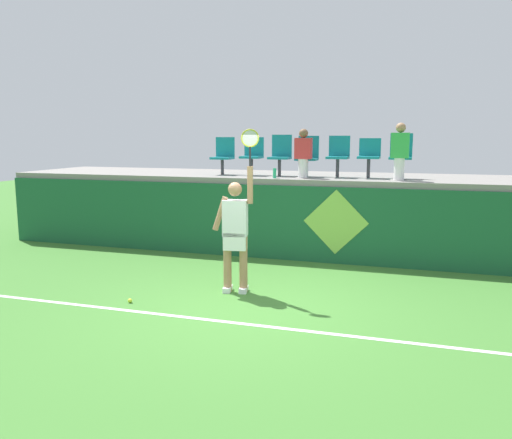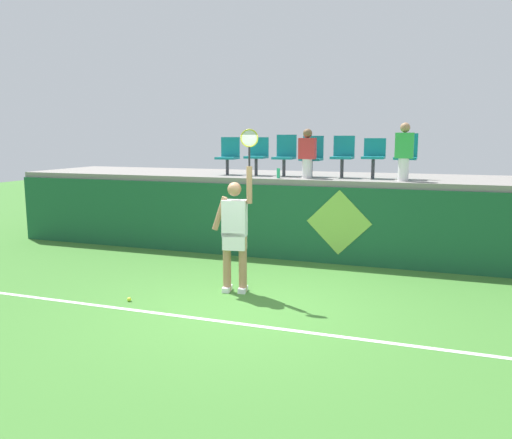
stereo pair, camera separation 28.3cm
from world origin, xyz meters
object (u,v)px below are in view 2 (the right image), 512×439
(tennis_ball, at_px, (129,299))
(spectator_1, at_px, (307,153))
(tennis_player, at_px, (235,230))
(stadium_chair_6, at_px, (406,154))
(stadium_chair_0, at_px, (229,154))
(stadium_chair_3, at_px, (312,155))
(stadium_chair_5, at_px, (374,155))
(stadium_chair_2, at_px, (285,154))
(spectator_0, at_px, (404,151))
(stadium_chair_1, at_px, (257,154))
(water_bottle, at_px, (278,173))
(stadium_chair_4, at_px, (343,154))

(tennis_ball, relative_size, spectator_1, 0.07)
(tennis_player, height_order, stadium_chair_6, tennis_player)
(stadium_chair_6, bearing_deg, stadium_chair_0, -179.97)
(stadium_chair_3, xyz_separation_m, stadium_chair_5, (1.29, -0.01, 0.01))
(stadium_chair_2, height_order, spectator_0, spectator_0)
(spectator_0, bearing_deg, stadium_chair_1, 171.62)
(tennis_ball, height_order, stadium_chair_0, stadium_chair_0)
(water_bottle, relative_size, spectator_1, 0.20)
(spectator_0, bearing_deg, stadium_chair_2, 169.38)
(stadium_chair_6, bearing_deg, spectator_0, -90.00)
(tennis_ball, bearing_deg, tennis_player, 37.57)
(stadium_chair_1, height_order, spectator_1, spectator_1)
(spectator_0, xyz_separation_m, spectator_1, (-1.91, 0.06, -0.06))
(stadium_chair_0, bearing_deg, spectator_0, -6.96)
(stadium_chair_3, height_order, stadium_chair_5, stadium_chair_3)
(stadium_chair_3, xyz_separation_m, stadium_chair_4, (0.66, -0.00, 0.02))
(stadium_chair_2, bearing_deg, tennis_player, -87.12)
(tennis_ball, bearing_deg, stadium_chair_6, 49.83)
(spectator_0, bearing_deg, tennis_player, -129.35)
(tennis_player, xyz_separation_m, stadium_chair_5, (1.72, 3.31, 1.10))
(stadium_chair_0, xyz_separation_m, stadium_chair_2, (1.32, 0.00, 0.03))
(stadium_chair_5, bearing_deg, stadium_chair_6, 1.07)
(tennis_player, relative_size, stadium_chair_0, 3.12)
(tennis_player, xyz_separation_m, stadium_chair_2, (-0.17, 3.33, 1.11))
(stadium_chair_1, height_order, stadium_chair_3, stadium_chair_3)
(tennis_player, xyz_separation_m, spectator_1, (0.43, 2.91, 1.14))
(spectator_1, bearing_deg, stadium_chair_5, 17.17)
(stadium_chair_5, relative_size, stadium_chair_6, 0.89)
(tennis_player, bearing_deg, tennis_ball, -142.43)
(water_bottle, height_order, stadium_chair_0, stadium_chair_0)
(water_bottle, height_order, spectator_1, spectator_1)
(stadium_chair_4, distance_m, spectator_1, 0.77)
(water_bottle, bearing_deg, stadium_chair_6, 15.67)
(stadium_chair_2, height_order, stadium_chair_3, stadium_chair_2)
(tennis_ball, height_order, stadium_chair_5, stadium_chair_5)
(tennis_ball, xyz_separation_m, stadium_chair_5, (3.04, 4.33, 2.07))
(stadium_chair_0, xyz_separation_m, stadium_chair_3, (1.91, 0.00, 0.01))
(tennis_player, distance_m, stadium_chair_0, 3.80)
(water_bottle, bearing_deg, stadium_chair_5, 20.31)
(water_bottle, distance_m, stadium_chair_2, 0.79)
(spectator_1, bearing_deg, water_bottle, -152.59)
(tennis_ball, xyz_separation_m, spectator_0, (3.67, 3.88, 2.17))
(tennis_ball, bearing_deg, stadium_chair_0, 92.12)
(stadium_chair_2, bearing_deg, spectator_1, -34.68)
(stadium_chair_2, height_order, stadium_chair_4, stadium_chair_2)
(stadium_chair_3, xyz_separation_m, spectator_1, (0.00, -0.41, 0.06))
(water_bottle, relative_size, stadium_chair_3, 0.24)
(spectator_0, bearing_deg, tennis_ball, -133.42)
(water_bottle, xyz_separation_m, stadium_chair_3, (0.53, 0.69, 0.36))
(stadium_chair_3, height_order, spectator_1, spectator_1)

